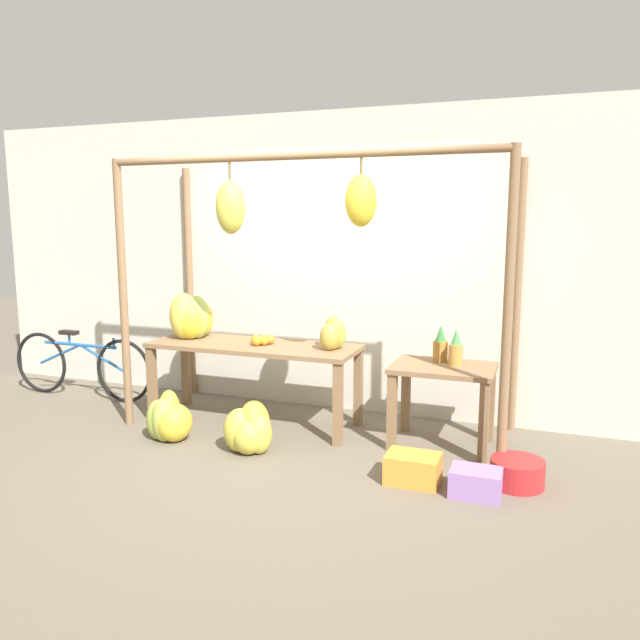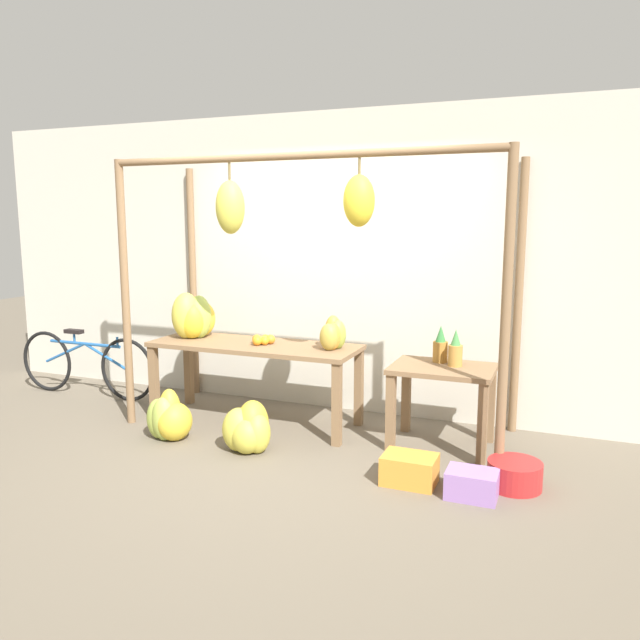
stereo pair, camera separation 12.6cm
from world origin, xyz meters
name	(u,v)px [view 2 (the right image)]	position (x,y,z in m)	size (l,w,h in m)	color
ground_plane	(278,458)	(0.00, 0.00, 0.00)	(20.00, 20.00, 0.00)	#665B4C
shop_wall_back	(343,264)	(0.00, 1.42, 1.40)	(8.00, 0.08, 2.80)	beige
stall_awning	(303,245)	(-0.01, 0.52, 1.61)	(3.29, 1.20, 2.32)	brown
display_table_main	(255,354)	(-0.57, 0.71, 0.63)	(1.88, 0.66, 0.73)	brown
display_table_side	(442,384)	(1.10, 0.74, 0.51)	(0.81, 0.59, 0.66)	brown
banana_pile_on_table	(194,318)	(-1.22, 0.74, 0.91)	(0.42, 0.49, 0.43)	#9EB247
orange_pile	(263,340)	(-0.48, 0.70, 0.77)	(0.21, 0.20, 0.09)	orange
pineapple_cluster	(447,349)	(1.12, 0.83, 0.79)	(0.26, 0.21, 0.30)	#A3702D
banana_pile_ground_left	(168,418)	(-1.03, 0.03, 0.18)	(0.46, 0.39, 0.42)	gold
banana_pile_ground_right	(248,430)	(-0.28, 0.04, 0.18)	(0.43, 0.41, 0.40)	gold
fruit_crate_white	(410,469)	(1.05, -0.07, 0.10)	(0.37, 0.27, 0.20)	orange
blue_bucket	(515,475)	(1.73, 0.13, 0.09)	(0.37, 0.37, 0.18)	#AD2323
parked_bicycle	(86,364)	(-2.59, 0.80, 0.34)	(1.69, 0.08, 0.69)	black
papaya_pile	(333,335)	(0.17, 0.74, 0.85)	(0.24, 0.29, 0.28)	gold
fruit_crate_purple	(472,484)	(1.48, -0.13, 0.09)	(0.33, 0.24, 0.18)	#9970B7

